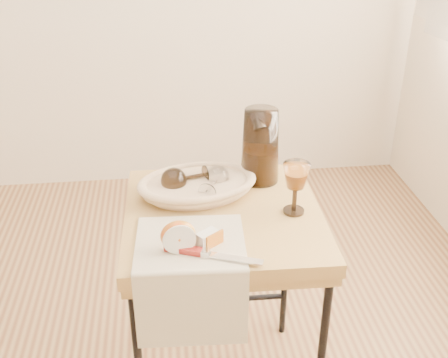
{
  "coord_description": "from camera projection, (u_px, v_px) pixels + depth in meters",
  "views": [
    {
      "loc": [
        0.37,
        -1.24,
        1.6
      ],
      "look_at": [
        0.53,
        0.13,
        0.86
      ],
      "focal_mm": 44.36,
      "sensor_mm": 36.0,
      "label": 1
    }
  ],
  "objects": [
    {
      "name": "bread_basket",
      "position": [
        197.0,
        187.0,
        1.72
      ],
      "size": [
        0.36,
        0.28,
        0.05
      ],
      "primitive_type": null,
      "rotation": [
        0.0,
        0.0,
        0.16
      ],
      "color": "tan",
      "rests_on": "side_table"
    },
    {
      "name": "apple_wedge",
      "position": [
        207.0,
        238.0,
        1.47
      ],
      "size": [
        0.07,
        0.06,
        0.04
      ],
      "primitive_type": "cube",
      "rotation": [
        0.0,
        0.0,
        0.64
      ],
      "color": "silver",
      "rests_on": "tea_towel"
    },
    {
      "name": "pitcher",
      "position": [
        260.0,
        146.0,
        1.76
      ],
      "size": [
        0.25,
        0.29,
        0.28
      ],
      "primitive_type": null,
      "rotation": [
        0.0,
        0.0,
        0.4
      ],
      "color": "black",
      "rests_on": "side_table"
    },
    {
      "name": "tea_towel",
      "position": [
        190.0,
        243.0,
        1.49
      ],
      "size": [
        0.31,
        0.28,
        0.01
      ],
      "primitive_type": "cube",
      "rotation": [
        0.0,
        0.0,
        -0.05
      ],
      "color": "beige",
      "rests_on": "side_table"
    },
    {
      "name": "wine_goblet",
      "position": [
        295.0,
        188.0,
        1.6
      ],
      "size": [
        0.09,
        0.09,
        0.16
      ],
      "primitive_type": null,
      "rotation": [
        0.0,
        0.0,
        -0.22
      ],
      "color": "white",
      "rests_on": "side_table"
    },
    {
      "name": "table_knife",
      "position": [
        209.0,
        253.0,
        1.43
      ],
      "size": [
        0.25,
        0.12,
        0.02
      ],
      "primitive_type": null,
      "rotation": [
        0.0,
        0.0,
        -0.37
      ],
      "color": "silver",
      "rests_on": "tea_towel"
    },
    {
      "name": "apple_half",
      "position": [
        178.0,
        235.0,
        1.44
      ],
      "size": [
        0.1,
        0.06,
        0.09
      ],
      "primitive_type": "ellipsoid",
      "rotation": [
        0.0,
        0.0,
        0.11
      ],
      "color": "red",
      "rests_on": "tea_towel"
    },
    {
      "name": "goblet_lying_a",
      "position": [
        188.0,
        178.0,
        1.71
      ],
      "size": [
        0.15,
        0.12,
        0.08
      ],
      "primitive_type": null,
      "rotation": [
        0.0,
        0.0,
        3.44
      ],
      "color": "#332315",
      "rests_on": "bread_basket"
    },
    {
      "name": "side_table",
      "position": [
        223.0,
        308.0,
        1.81
      ],
      "size": [
        0.6,
        0.6,
        0.74
      ],
      "primitive_type": null,
      "rotation": [
        0.0,
        0.0,
        -0.02
      ],
      "color": "brown",
      "rests_on": "floor"
    },
    {
      "name": "goblet_lying_b",
      "position": [
        214.0,
        183.0,
        1.69
      ],
      "size": [
        0.11,
        0.14,
        0.07
      ],
      "primitive_type": null,
      "rotation": [
        0.0,
        0.0,
        1.14
      ],
      "color": "white",
      "rests_on": "bread_basket"
    }
  ]
}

